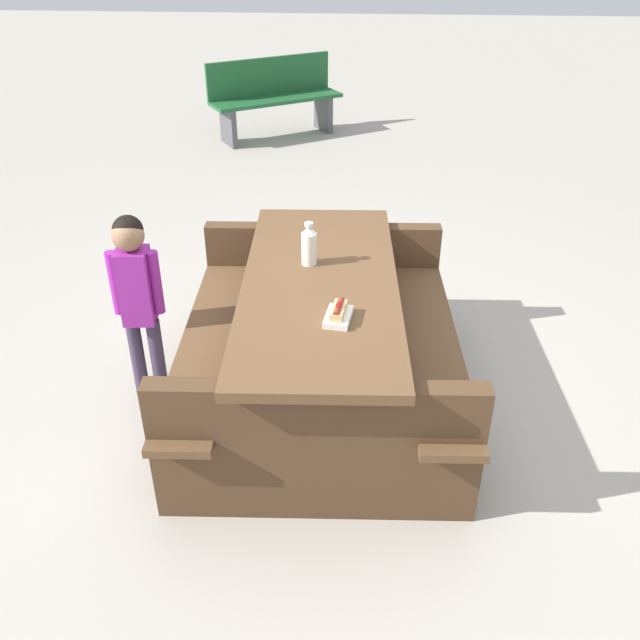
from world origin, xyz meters
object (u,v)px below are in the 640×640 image
Objects in this scene: park_bench_mid at (274,96)px; picnic_table at (320,333)px; child_in_coat at (136,287)px; soda_bottle at (309,245)px; hotdog_tray at (338,314)px.

picnic_table is at bearing 10.04° from park_bench_mid.
picnic_table is 0.96m from child_in_coat.
soda_bottle is at bearing 9.61° from park_bench_mid.
picnic_table is 9.68× the size of hotdog_tray.
picnic_table is at bearing -163.35° from hotdog_tray.
park_bench_mid is (-4.90, -0.87, 0.00)m from picnic_table.
soda_bottle reaches higher than picnic_table.
soda_bottle reaches higher than hotdog_tray.
park_bench_mid is at bearing -169.96° from picnic_table.
picnic_table is 1.26× the size of park_bench_mid.
hotdog_tray is 5.35m from park_bench_mid.
child_in_coat is at bearing -109.54° from hotdog_tray.
picnic_table is 8.21× the size of soda_bottle.
hotdog_tray is (0.54, 0.17, -0.07)m from soda_bottle.
soda_bottle reaches higher than park_bench_mid.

